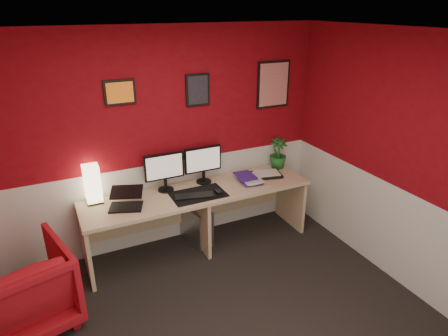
% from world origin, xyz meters
% --- Properties ---
extents(ceiling, '(4.00, 3.50, 0.01)m').
position_xyz_m(ceiling, '(0.00, 0.00, 2.50)').
color(ceiling, white).
rests_on(ceiling, ground).
extents(wall_back, '(4.00, 0.01, 2.50)m').
position_xyz_m(wall_back, '(0.00, 1.75, 1.25)').
color(wall_back, maroon).
rests_on(wall_back, ground).
extents(wall_right, '(0.01, 3.50, 2.50)m').
position_xyz_m(wall_right, '(2.00, 0.00, 1.25)').
color(wall_right, maroon).
rests_on(wall_right, ground).
extents(wainscot_back, '(4.00, 0.01, 1.00)m').
position_xyz_m(wainscot_back, '(0.00, 1.75, 0.50)').
color(wainscot_back, silver).
rests_on(wainscot_back, ground).
extents(wainscot_right, '(0.01, 3.50, 1.00)m').
position_xyz_m(wainscot_right, '(2.00, 0.00, 0.50)').
color(wainscot_right, silver).
rests_on(wainscot_right, ground).
extents(desk, '(2.60, 0.65, 0.73)m').
position_xyz_m(desk, '(0.38, 1.41, 0.36)').
color(desk, tan).
rests_on(desk, ground).
extents(shoji_lamp, '(0.16, 0.16, 0.40)m').
position_xyz_m(shoji_lamp, '(-0.72, 1.64, 0.93)').
color(shoji_lamp, '#FFE5B2').
rests_on(shoji_lamp, desk).
extents(laptop, '(0.39, 0.33, 0.22)m').
position_xyz_m(laptop, '(-0.45, 1.37, 0.84)').
color(laptop, black).
rests_on(laptop, desk).
extents(monitor_left, '(0.45, 0.06, 0.58)m').
position_xyz_m(monitor_left, '(0.05, 1.59, 1.02)').
color(monitor_left, black).
rests_on(monitor_left, desk).
extents(monitor_right, '(0.45, 0.06, 0.58)m').
position_xyz_m(monitor_right, '(0.53, 1.61, 1.02)').
color(monitor_right, black).
rests_on(monitor_right, desk).
extents(desk_mat, '(0.60, 0.38, 0.01)m').
position_xyz_m(desk_mat, '(0.34, 1.33, 0.73)').
color(desk_mat, black).
rests_on(desk_mat, desk).
extents(keyboard, '(0.44, 0.23, 0.02)m').
position_xyz_m(keyboard, '(0.28, 1.29, 0.74)').
color(keyboard, black).
rests_on(keyboard, desk_mat).
extents(mouse, '(0.07, 0.10, 0.03)m').
position_xyz_m(mouse, '(0.56, 1.25, 0.75)').
color(mouse, black).
rests_on(mouse, desk_mat).
extents(book_bottom, '(0.26, 0.33, 0.03)m').
position_xyz_m(book_bottom, '(0.91, 1.40, 0.74)').
color(book_bottom, '#3B1E89').
rests_on(book_bottom, desk).
extents(book_middle, '(0.25, 0.33, 0.02)m').
position_xyz_m(book_middle, '(0.92, 1.38, 0.77)').
color(book_middle, silver).
rests_on(book_middle, book_bottom).
extents(book_top, '(0.22, 0.29, 0.03)m').
position_xyz_m(book_top, '(0.88, 1.43, 0.79)').
color(book_top, '#3B1E89').
rests_on(book_top, book_middle).
extents(zen_tray, '(0.40, 0.32, 0.03)m').
position_xyz_m(zen_tray, '(1.29, 1.44, 0.74)').
color(zen_tray, black).
rests_on(zen_tray, desk).
extents(potted_plant, '(0.23, 0.23, 0.39)m').
position_xyz_m(potted_plant, '(1.56, 1.61, 0.93)').
color(potted_plant, '#19591E').
rests_on(potted_plant, desk).
extents(pc_tower, '(0.28, 0.48, 0.45)m').
position_xyz_m(pc_tower, '(0.39, 1.53, 0.23)').
color(pc_tower, '#99999E').
rests_on(pc_tower, ground).
extents(armchair, '(1.00, 1.02, 0.76)m').
position_xyz_m(armchair, '(-1.50, 0.93, 0.38)').
color(armchair, '#AB131C').
rests_on(armchair, ground).
extents(art_left, '(0.32, 0.02, 0.26)m').
position_xyz_m(art_left, '(-0.32, 1.74, 1.85)').
color(art_left, orange).
rests_on(art_left, wall_back).
extents(art_center, '(0.28, 0.02, 0.36)m').
position_xyz_m(art_center, '(0.53, 1.74, 1.80)').
color(art_center, black).
rests_on(art_center, wall_back).
extents(art_right, '(0.44, 0.02, 0.56)m').
position_xyz_m(art_right, '(1.51, 1.74, 1.78)').
color(art_right, red).
rests_on(art_right, wall_back).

